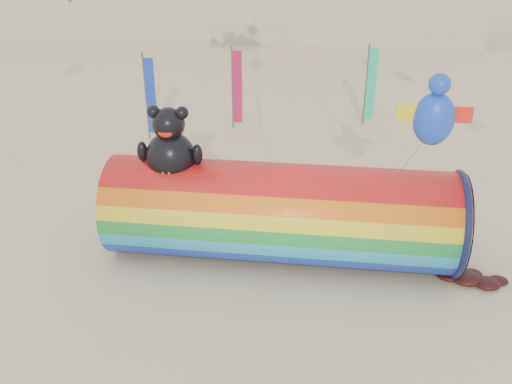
# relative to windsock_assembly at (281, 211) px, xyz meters

# --- Properties ---
(ground) EXTENTS (160.00, 160.00, 0.00)m
(ground) POSITION_rel_windsock_assembly_xyz_m (-1.58, -0.68, -2.07)
(ground) COLOR #CCB58C
(ground) RESTS_ON ground
(windsock_assembly) EXTENTS (13.53, 4.12, 6.24)m
(windsock_assembly) POSITION_rel_windsock_assembly_xyz_m (0.00, 0.00, 0.00)
(windsock_assembly) COLOR red
(windsock_assembly) RESTS_ON ground
(kite_handler) EXTENTS (0.64, 0.51, 1.53)m
(kite_handler) POSITION_rel_windsock_assembly_xyz_m (6.98, 0.90, -1.30)
(kite_handler) COLOR #55565C
(kite_handler) RESTS_ON ground
(fabric_bundle) EXTENTS (2.62, 1.35, 0.41)m
(fabric_bundle) POSITION_rel_windsock_assembly_xyz_m (7.31, -0.91, -1.90)
(fabric_bundle) COLOR #3E0D0B
(fabric_bundle) RESTS_ON ground
(festival_banners) EXTENTS (13.56, 4.16, 5.20)m
(festival_banners) POSITION_rel_windsock_assembly_xyz_m (-2.89, 13.99, 0.57)
(festival_banners) COLOR #59595E
(festival_banners) RESTS_ON ground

